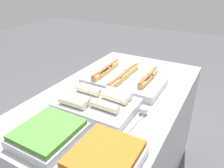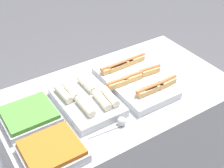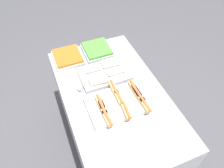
{
  "view_description": "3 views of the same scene",
  "coord_description": "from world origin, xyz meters",
  "views": [
    {
      "loc": [
        -1.1,
        -0.59,
        1.59
      ],
      "look_at": [
        -0.04,
        0.0,
        0.98
      ],
      "focal_mm": 35.0,
      "sensor_mm": 36.0,
      "label": 1
    },
    {
      "loc": [
        -0.86,
        -1.27,
        2.11
      ],
      "look_at": [
        -0.04,
        0.0,
        0.98
      ],
      "focal_mm": 50.0,
      "sensor_mm": 36.0,
      "label": 2
    },
    {
      "loc": [
        1.09,
        -0.46,
        2.35
      ],
      "look_at": [
        -0.04,
        0.0,
        0.98
      ],
      "focal_mm": 35.0,
      "sensor_mm": 36.0,
      "label": 3
    }
  ],
  "objects": [
    {
      "name": "counter",
      "position": [
        0.0,
        0.0,
        0.45
      ],
      "size": [
        1.47,
        0.84,
        0.9
      ],
      "color": "#B7BABF",
      "rests_on": "ground_plane"
    },
    {
      "name": "tray_side_back",
      "position": [
        -0.55,
        0.05,
        0.94
      ],
      "size": [
        0.29,
        0.27,
        0.07
      ],
      "color": "#B7BABF",
      "rests_on": "counter"
    },
    {
      "name": "tray_wraps",
      "position": [
        -0.22,
        0.0,
        0.94
      ],
      "size": [
        0.31,
        0.44,
        0.1
      ],
      "color": "#B7BABF",
      "rests_on": "counter"
    },
    {
      "name": "tray_side_front",
      "position": [
        -0.55,
        -0.25,
        0.94
      ],
      "size": [
        0.29,
        0.27,
        0.07
      ],
      "color": "#B7BABF",
      "rests_on": "counter"
    },
    {
      "name": "serving_spoon_near",
      "position": [
        -0.15,
        -0.25,
        0.93
      ],
      "size": [
        0.23,
        0.05,
        0.05
      ],
      "color": "#B2B5BA",
      "rests_on": "counter"
    },
    {
      "name": "tray_hotdogs",
      "position": [
        0.13,
        0.0,
        0.94
      ],
      "size": [
        0.41,
        0.53,
        0.1
      ],
      "color": "#B7BABF",
      "rests_on": "counter"
    }
  ]
}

